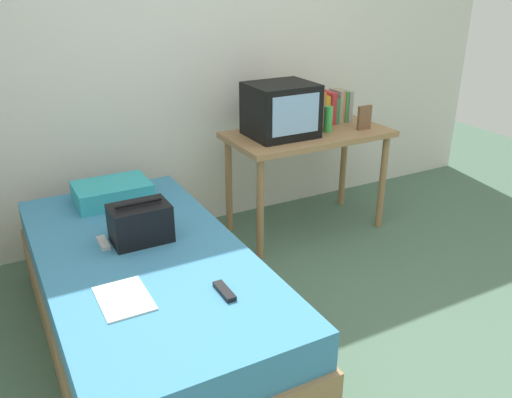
% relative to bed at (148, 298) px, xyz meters
% --- Properties ---
extents(ground_plane, '(8.00, 8.00, 0.00)m').
position_rel_bed_xyz_m(ground_plane, '(0.89, -0.74, -0.26)').
color(ground_plane, '#4C6B56').
extents(wall_back, '(5.20, 0.10, 2.60)m').
position_rel_bed_xyz_m(wall_back, '(0.89, 1.26, 1.04)').
color(wall_back, silver).
rests_on(wall_back, ground).
extents(bed, '(1.00, 2.00, 0.52)m').
position_rel_bed_xyz_m(bed, '(0.00, 0.00, 0.00)').
color(bed, '#9E754C').
rests_on(bed, ground).
extents(desk, '(1.16, 0.60, 0.76)m').
position_rel_bed_xyz_m(desk, '(1.45, 0.73, 0.41)').
color(desk, '#9E754C').
rests_on(desk, ground).
extents(tv, '(0.44, 0.39, 0.36)m').
position_rel_bed_xyz_m(tv, '(1.23, 0.74, 0.68)').
color(tv, black).
rests_on(tv, desk).
extents(water_bottle, '(0.06, 0.06, 0.18)m').
position_rel_bed_xyz_m(water_bottle, '(1.57, 0.67, 0.59)').
color(water_bottle, green).
rests_on(water_bottle, desk).
extents(book_row, '(0.31, 0.17, 0.25)m').
position_rel_bed_xyz_m(book_row, '(1.73, 0.87, 0.62)').
color(book_row, gray).
rests_on(book_row, desk).
extents(picture_frame, '(0.11, 0.02, 0.17)m').
position_rel_bed_xyz_m(picture_frame, '(1.84, 0.59, 0.59)').
color(picture_frame, brown).
rests_on(picture_frame, desk).
extents(pillow, '(0.44, 0.31, 0.12)m').
position_rel_bed_xyz_m(pillow, '(0.03, 0.72, 0.32)').
color(pillow, '#33A8B7').
rests_on(pillow, bed).
extents(handbag, '(0.30, 0.20, 0.23)m').
position_rel_bed_xyz_m(handbag, '(0.03, 0.14, 0.36)').
color(handbag, black).
rests_on(handbag, bed).
extents(magazine, '(0.21, 0.29, 0.01)m').
position_rel_bed_xyz_m(magazine, '(-0.20, -0.35, 0.27)').
color(magazine, white).
rests_on(magazine, bed).
extents(remote_dark, '(0.04, 0.16, 0.02)m').
position_rel_bed_xyz_m(remote_dark, '(0.20, -0.51, 0.27)').
color(remote_dark, black).
rests_on(remote_dark, bed).
extents(remote_silver, '(0.04, 0.14, 0.02)m').
position_rel_bed_xyz_m(remote_silver, '(-0.15, 0.18, 0.27)').
color(remote_silver, '#B7B7BC').
rests_on(remote_silver, bed).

